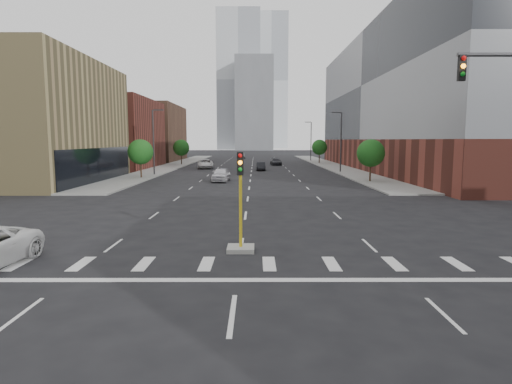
{
  "coord_description": "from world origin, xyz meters",
  "views": [
    {
      "loc": [
        0.66,
        -9.58,
        4.91
      ],
      "look_at": [
        0.68,
        10.2,
        2.5
      ],
      "focal_mm": 30.0,
      "sensor_mm": 36.0,
      "label": 1
    }
  ],
  "objects_px": {
    "car_far_left": "(205,164)",
    "car_deep_right": "(276,162)",
    "car_near_left": "(221,175)",
    "car_distant": "(241,155)",
    "car_mid_right": "(261,166)",
    "median_traffic_signal": "(241,230)"
  },
  "relations": [
    {
      "from": "car_far_left",
      "to": "car_deep_right",
      "type": "height_order",
      "value": "car_far_left"
    },
    {
      "from": "median_traffic_signal",
      "to": "car_distant",
      "type": "distance_m",
      "value": 97.37
    },
    {
      "from": "car_far_left",
      "to": "car_distant",
      "type": "relative_size",
      "value": 1.18
    },
    {
      "from": "car_near_left",
      "to": "car_distant",
      "type": "height_order",
      "value": "car_distant"
    },
    {
      "from": "car_near_left",
      "to": "car_distant",
      "type": "distance_m",
      "value": 65.22
    },
    {
      "from": "car_mid_right",
      "to": "car_far_left",
      "type": "height_order",
      "value": "car_far_left"
    },
    {
      "from": "car_far_left",
      "to": "car_distant",
      "type": "xyz_separation_m",
      "value": [
        4.85,
        41.73,
        0.03
      ]
    },
    {
      "from": "car_near_left",
      "to": "car_far_left",
      "type": "height_order",
      "value": "car_near_left"
    },
    {
      "from": "car_mid_right",
      "to": "car_distant",
      "type": "xyz_separation_m",
      "value": [
        -4.71,
        46.53,
        0.16
      ]
    },
    {
      "from": "car_near_left",
      "to": "car_deep_right",
      "type": "relative_size",
      "value": 1.03
    },
    {
      "from": "median_traffic_signal",
      "to": "car_far_left",
      "type": "distance_m",
      "value": 56.17
    },
    {
      "from": "car_far_left",
      "to": "car_mid_right",
      "type": "bearing_deg",
      "value": -34.32
    },
    {
      "from": "car_near_left",
      "to": "car_far_left",
      "type": "bearing_deg",
      "value": 105.47
    },
    {
      "from": "car_mid_right",
      "to": "car_deep_right",
      "type": "distance_m",
      "value": 14.55
    },
    {
      "from": "car_mid_right",
      "to": "car_far_left",
      "type": "relative_size",
      "value": 0.71
    },
    {
      "from": "car_near_left",
      "to": "car_distant",
      "type": "bearing_deg",
      "value": 94.18
    },
    {
      "from": "car_near_left",
      "to": "car_deep_right",
      "type": "bearing_deg",
      "value": 80.55
    },
    {
      "from": "car_mid_right",
      "to": "car_deep_right",
      "type": "bearing_deg",
      "value": 76.03
    },
    {
      "from": "car_far_left",
      "to": "car_deep_right",
      "type": "relative_size",
      "value": 1.24
    },
    {
      "from": "car_distant",
      "to": "car_near_left",
      "type": "bearing_deg",
      "value": -94.27
    },
    {
      "from": "car_near_left",
      "to": "car_deep_right",
      "type": "height_order",
      "value": "car_near_left"
    },
    {
      "from": "car_near_left",
      "to": "car_deep_right",
      "type": "xyz_separation_m",
      "value": [
        8.11,
        32.88,
        -0.14
      ]
    }
  ]
}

